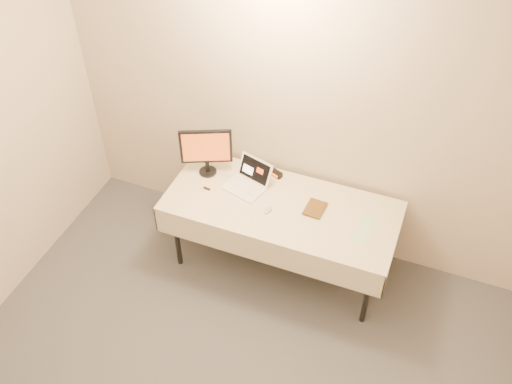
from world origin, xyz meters
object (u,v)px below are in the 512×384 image
(laptop, at_px, (249,181))
(book, at_px, (307,198))
(monitor, at_px, (206,149))
(table, at_px, (281,211))

(laptop, distance_m, book, 0.52)
(monitor, xyz_separation_m, book, (0.90, -0.09, -0.16))
(laptop, relative_size, book, 1.95)
(table, relative_size, book, 9.44)
(monitor, bearing_deg, laptop, -27.72)
(book, bearing_deg, monitor, 178.14)
(table, bearing_deg, laptop, 159.74)
(monitor, bearing_deg, table, -35.68)
(table, distance_m, monitor, 0.79)
(laptop, height_order, book, laptop)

